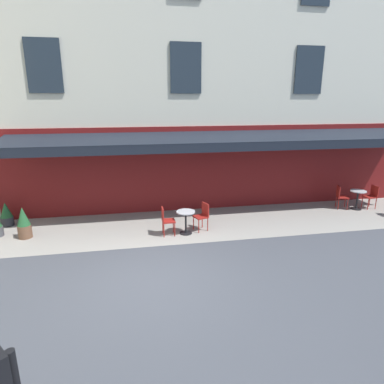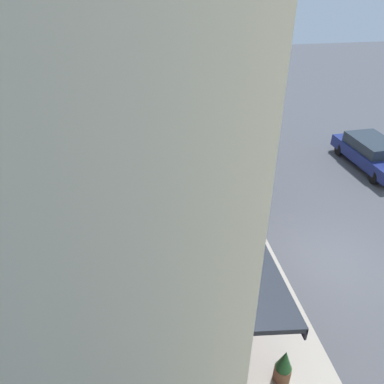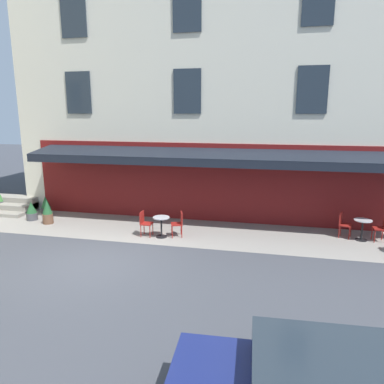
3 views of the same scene
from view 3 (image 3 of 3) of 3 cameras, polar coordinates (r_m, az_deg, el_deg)
ground_plane at (r=11.34m, az=-14.97°, el=-10.77°), size 70.00×70.00×0.00m
sidewalk_cafe_terrace at (r=13.45m, az=4.40°, el=-6.61°), size 20.50×3.20×0.01m
cafe_building_facade at (r=18.96m, az=10.01°, el=21.70°), size 20.00×10.70×15.00m
back_alley_steps at (r=18.47m, az=-26.84°, el=-1.87°), size 2.40×1.75×0.60m
cafe_table_mid_terrace at (r=13.95m, az=25.39°, el=-5.01°), size 0.60×0.60×0.75m
cafe_chair_red_by_window at (r=14.10m, az=27.91°, el=-4.84°), size 0.41×0.41×0.91m
cafe_chair_red_under_awning at (r=14.00m, az=22.84°, el=-4.48°), size 0.51×0.51×0.91m
cafe_table_streetside at (r=12.97m, az=-4.88°, el=-5.07°), size 0.60×0.60×0.75m
cafe_chair_red_corner_left at (r=13.15m, az=-7.54°, el=-4.64°), size 0.40×0.40×0.91m
cafe_chair_red_back_row at (r=12.99m, az=-2.09°, el=-4.75°), size 0.51×0.51×0.91m
potted_plant_entrance_right at (r=16.42m, az=-24.07°, el=-2.79°), size 0.45×0.45×0.77m
potted_plant_by_steps at (r=15.61m, az=-21.94°, el=-2.94°), size 0.41×0.41×1.00m
potted_plant_entrance_left at (r=17.11m, az=-22.15°, el=-1.96°), size 0.41×0.41×0.82m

